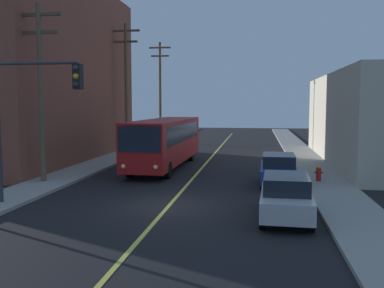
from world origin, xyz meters
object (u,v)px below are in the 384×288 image
at_px(city_bus, 165,140).
at_px(traffic_signal_left_corner, 32,102).
at_px(utility_pole_far, 160,87).
at_px(fire_hydrant, 319,173).
at_px(utility_pole_near, 41,84).
at_px(parked_car_silver, 286,196).
at_px(parked_car_blue, 278,169).
at_px(utility_pole_mid, 126,82).

bearing_deg(city_bus, traffic_signal_left_corner, -104.23).
xyz_separation_m(utility_pole_far, fire_hydrant, (13.95, -23.60, -5.50)).
height_order(utility_pole_near, traffic_signal_left_corner, utility_pole_near).
bearing_deg(parked_car_silver, traffic_signal_left_corner, 177.89).
xyz_separation_m(parked_car_silver, utility_pole_near, (-12.28, 5.30, 4.42)).
height_order(city_bus, parked_car_blue, city_bus).
xyz_separation_m(utility_pole_mid, utility_pole_far, (0.34, 11.38, 0.02)).
xyz_separation_m(city_bus, fire_hydrant, (9.29, -4.62, -1.23)).
distance_m(city_bus, parked_car_blue, 8.98).
xyz_separation_m(parked_car_silver, parked_car_blue, (0.04, 6.75, 0.00)).
distance_m(city_bus, utility_pole_mid, 10.04).
height_order(utility_pole_far, fire_hydrant, utility_pole_far).
height_order(utility_pole_far, traffic_signal_left_corner, utility_pole_far).
relative_size(parked_car_silver, utility_pole_far, 0.41).
xyz_separation_m(utility_pole_near, utility_pole_far, (0.51, 25.77, 0.82)).
distance_m(parked_car_silver, utility_pole_near, 14.09).
relative_size(parked_car_silver, fire_hydrant, 5.32).
bearing_deg(fire_hydrant, parked_car_blue, -161.46).
distance_m(parked_car_blue, traffic_signal_left_corner, 12.46).
distance_m(parked_car_blue, utility_pole_near, 13.17).
bearing_deg(utility_pole_near, utility_pole_far, 88.87).
bearing_deg(utility_pole_far, parked_car_blue, -64.10).
bearing_deg(traffic_signal_left_corner, utility_pole_near, 114.03).
bearing_deg(parked_car_silver, utility_pole_far, 110.75).
height_order(parked_car_silver, utility_pole_far, utility_pole_far).
bearing_deg(parked_car_silver, fire_hydrant, 73.76).
bearing_deg(utility_pole_far, utility_pole_near, -91.13).
xyz_separation_m(utility_pole_far, traffic_signal_left_corner, (1.69, -30.70, -1.78)).
relative_size(city_bus, parked_car_silver, 2.73).
distance_m(utility_pole_mid, fire_hydrant, 19.58).
bearing_deg(utility_pole_mid, utility_pole_near, -90.67).
bearing_deg(utility_pole_far, parked_car_silver, -69.25).
distance_m(parked_car_blue, utility_pole_mid, 18.50).
relative_size(city_bus, fire_hydrant, 14.53).
distance_m(parked_car_silver, parked_car_blue, 6.75).
relative_size(utility_pole_far, traffic_signal_left_corner, 1.81).
relative_size(city_bus, utility_pole_mid, 1.13).
relative_size(utility_pole_near, utility_pole_mid, 0.86).
relative_size(parked_car_silver, utility_pole_mid, 0.41).
bearing_deg(utility_pole_mid, fire_hydrant, -40.54).
bearing_deg(fire_hydrant, utility_pole_far, 120.58).
bearing_deg(parked_car_silver, city_bus, 120.51).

